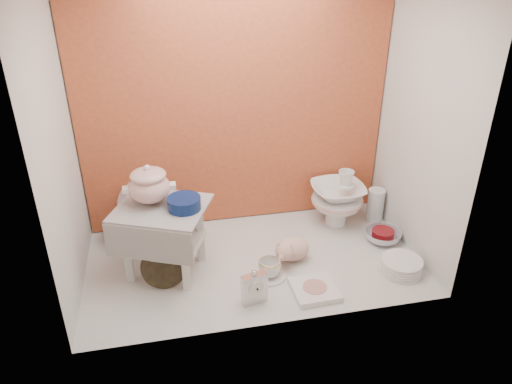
% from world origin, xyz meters
% --- Properties ---
extents(ground, '(1.80, 1.80, 0.00)m').
position_xyz_m(ground, '(0.00, 0.00, 0.00)').
color(ground, silver).
rests_on(ground, ground).
extents(niche_shell, '(1.86, 1.03, 1.53)m').
position_xyz_m(niche_shell, '(0.00, 0.18, 0.93)').
color(niche_shell, '#C85832').
rests_on(niche_shell, ground).
extents(step_stool, '(0.56, 0.53, 0.39)m').
position_xyz_m(step_stool, '(-0.47, 0.02, 0.19)').
color(step_stool, silver).
rests_on(step_stool, ground).
extents(soup_tureen, '(0.28, 0.28, 0.21)m').
position_xyz_m(soup_tureen, '(-0.52, 0.08, 0.49)').
color(soup_tureen, white).
rests_on(soup_tureen, step_stool).
extents(cobalt_bowl, '(0.21, 0.21, 0.06)m').
position_xyz_m(cobalt_bowl, '(-0.35, -0.02, 0.42)').
color(cobalt_bowl, '#0A1D4F').
rests_on(cobalt_bowl, step_stool).
extents(floral_platter, '(0.35, 0.09, 0.35)m').
position_xyz_m(floral_platter, '(-0.55, 0.44, 0.17)').
color(floral_platter, white).
rests_on(floral_platter, ground).
extents(blue_white_vase, '(0.31, 0.31, 0.25)m').
position_xyz_m(blue_white_vase, '(-0.69, 0.37, 0.12)').
color(blue_white_vase, white).
rests_on(blue_white_vase, ground).
extents(lacquer_tray, '(0.24, 0.09, 0.23)m').
position_xyz_m(lacquer_tray, '(-0.48, -0.11, 0.12)').
color(lacquer_tray, black).
rests_on(lacquer_tray, ground).
extents(mantel_clock, '(0.13, 0.08, 0.18)m').
position_xyz_m(mantel_clock, '(-0.06, -0.33, 0.09)').
color(mantel_clock, silver).
rests_on(mantel_clock, ground).
extents(plush_pig, '(0.29, 0.25, 0.15)m').
position_xyz_m(plush_pig, '(0.21, -0.03, 0.07)').
color(plush_pig, beige).
rests_on(plush_pig, ground).
extents(teacup_saucer, '(0.19, 0.19, 0.01)m').
position_xyz_m(teacup_saucer, '(0.06, -0.16, 0.01)').
color(teacup_saucer, white).
rests_on(teacup_saucer, ground).
extents(gold_rim_teacup, '(0.14, 0.14, 0.09)m').
position_xyz_m(gold_rim_teacup, '(0.06, -0.16, 0.06)').
color(gold_rim_teacup, white).
rests_on(gold_rim_teacup, teacup_saucer).
extents(lattice_dish, '(0.23, 0.23, 0.03)m').
position_xyz_m(lattice_dish, '(0.25, -0.32, 0.02)').
color(lattice_dish, white).
rests_on(lattice_dish, ground).
extents(dinner_plate_stack, '(0.29, 0.29, 0.07)m').
position_xyz_m(dinner_plate_stack, '(0.75, -0.25, 0.04)').
color(dinner_plate_stack, white).
rests_on(dinner_plate_stack, ground).
extents(crystal_bowl, '(0.24, 0.24, 0.07)m').
position_xyz_m(crystal_bowl, '(0.78, 0.04, 0.03)').
color(crystal_bowl, silver).
rests_on(crystal_bowl, ground).
extents(clear_glass_vase, '(0.13, 0.13, 0.21)m').
position_xyz_m(clear_glass_vase, '(0.84, 0.28, 0.10)').
color(clear_glass_vase, silver).
rests_on(clear_glass_vase, ground).
extents(porcelain_tower, '(0.42, 0.42, 0.36)m').
position_xyz_m(porcelain_tower, '(0.58, 0.29, 0.18)').
color(porcelain_tower, white).
rests_on(porcelain_tower, ground).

